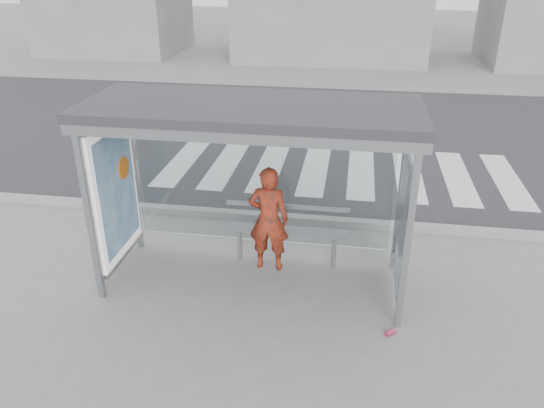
{
  "coord_description": "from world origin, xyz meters",
  "views": [
    {
      "loc": [
        1.28,
        -6.31,
        4.34
      ],
      "look_at": [
        0.23,
        0.2,
        1.17
      ],
      "focal_mm": 35.0,
      "sensor_mm": 36.0,
      "label": 1
    }
  ],
  "objects_px": {
    "person": "(269,219)",
    "bus_shelter": "(225,149)",
    "soda_can": "(390,332)",
    "bench": "(287,230)"
  },
  "relations": [
    {
      "from": "person",
      "to": "soda_can",
      "type": "xyz_separation_m",
      "value": [
        1.75,
        -1.32,
        -0.77
      ]
    },
    {
      "from": "person",
      "to": "bus_shelter",
      "type": "bearing_deg",
      "value": 35.04
    },
    {
      "from": "bench",
      "to": "soda_can",
      "type": "bearing_deg",
      "value": -44.38
    },
    {
      "from": "person",
      "to": "bench",
      "type": "relative_size",
      "value": 0.88
    },
    {
      "from": "person",
      "to": "soda_can",
      "type": "relative_size",
      "value": 12.35
    },
    {
      "from": "bench",
      "to": "soda_can",
      "type": "xyz_separation_m",
      "value": [
        1.51,
        -1.48,
        -0.53
      ]
    },
    {
      "from": "bus_shelter",
      "to": "person",
      "type": "height_order",
      "value": "bus_shelter"
    },
    {
      "from": "bench",
      "to": "bus_shelter",
      "type": "bearing_deg",
      "value": -145.69
    },
    {
      "from": "person",
      "to": "soda_can",
      "type": "height_order",
      "value": "person"
    },
    {
      "from": "bus_shelter",
      "to": "bench",
      "type": "xyz_separation_m",
      "value": [
        0.76,
        0.52,
        -1.42
      ]
    }
  ]
}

